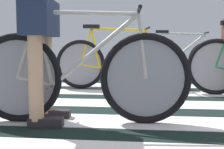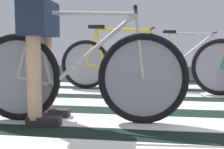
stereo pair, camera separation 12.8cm
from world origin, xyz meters
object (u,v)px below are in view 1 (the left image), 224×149
cyclist_1_of_4 (41,44)px  bicycle_3_of_4 (115,62)px  bicycle_1_of_4 (81,75)px  bicycle_4_of_4 (180,59)px

cyclist_1_of_4 → bicycle_3_of_4: bearing=75.7°
cyclist_1_of_4 → bicycle_3_of_4: 2.07m
bicycle_3_of_4 → bicycle_1_of_4: bearing=-101.9°
bicycle_1_of_4 → bicycle_4_of_4: bearing=67.4°
bicycle_1_of_4 → cyclist_1_of_4: cyclist_1_of_4 is taller
cyclist_1_of_4 → bicycle_4_of_4: bearing=63.0°
bicycle_1_of_4 → cyclist_1_of_4: size_ratio=1.79×
bicycle_1_of_4 → bicycle_3_of_4: bearing=84.3°
cyclist_1_of_4 → bicycle_4_of_4: 3.76m
cyclist_1_of_4 → bicycle_4_of_4: (1.50, 3.44, -0.24)m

